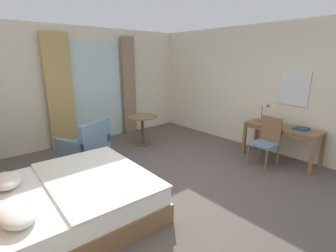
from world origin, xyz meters
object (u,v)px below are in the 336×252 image
(desk_chair, at_px, (267,139))
(round_cafe_table, at_px, (142,123))
(writing_desk, at_px, (282,131))
(closed_book, at_px, (301,129))
(armchair_by_window, at_px, (86,147))
(bed, at_px, (69,199))
(desk_lamp, at_px, (266,110))

(desk_chair, bearing_deg, round_cafe_table, 114.83)
(writing_desk, xyz_separation_m, closed_book, (0.06, -0.34, 0.11))
(desk_chair, bearing_deg, armchair_by_window, 138.66)
(closed_book, distance_m, armchair_by_window, 4.30)
(writing_desk, height_order, closed_book, closed_book)
(armchair_by_window, bearing_deg, closed_book, -41.63)
(writing_desk, relative_size, desk_chair, 1.56)
(bed, relative_size, round_cafe_table, 2.79)
(writing_desk, bearing_deg, bed, 167.85)
(closed_book, relative_size, round_cafe_table, 0.36)
(desk_chair, relative_size, round_cafe_table, 1.32)
(desk_lamp, bearing_deg, round_cafe_table, 124.70)
(armchair_by_window, bearing_deg, writing_desk, -38.53)
(desk_chair, distance_m, closed_book, 0.68)
(desk_lamp, relative_size, closed_book, 1.70)
(desk_chair, bearing_deg, bed, 168.00)
(desk_lamp, bearing_deg, closed_book, -84.61)
(armchair_by_window, bearing_deg, desk_lamp, -34.05)
(bed, distance_m, desk_lamp, 4.15)
(desk_chair, xyz_separation_m, closed_book, (0.46, -0.44, 0.23))
(desk_lamp, height_order, armchair_by_window, desk_lamp)
(bed, distance_m, armchair_by_window, 1.87)
(bed, distance_m, writing_desk, 4.18)
(writing_desk, bearing_deg, closed_book, -80.76)
(armchair_by_window, bearing_deg, bed, -119.77)
(desk_chair, bearing_deg, desk_lamp, 36.17)
(desk_lamp, height_order, closed_book, desk_lamp)
(bed, bearing_deg, writing_desk, -12.15)
(desk_chair, relative_size, armchair_by_window, 0.95)
(armchair_by_window, height_order, round_cafe_table, armchair_by_window)
(writing_desk, relative_size, round_cafe_table, 2.06)
(bed, relative_size, desk_lamp, 4.58)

